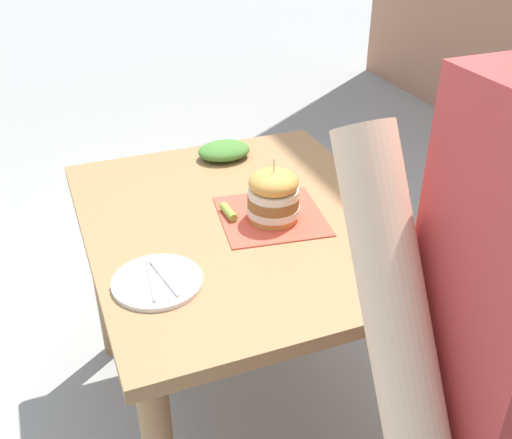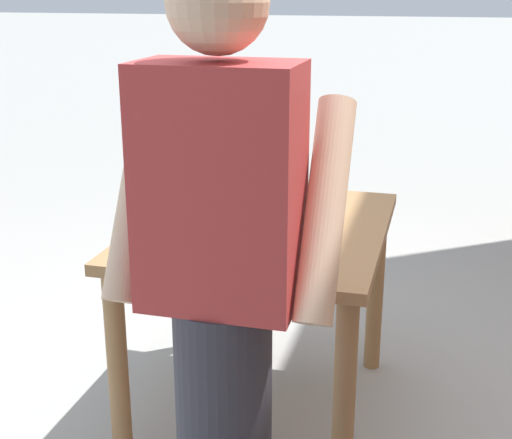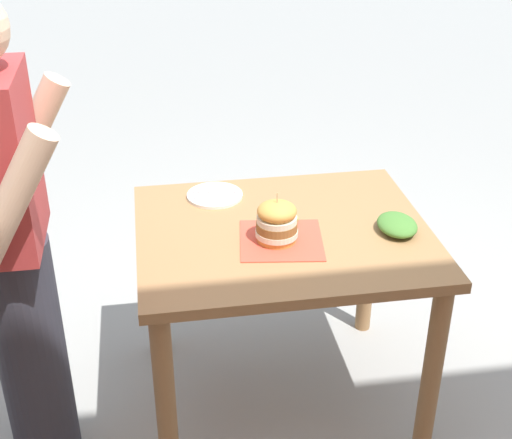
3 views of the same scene
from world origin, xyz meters
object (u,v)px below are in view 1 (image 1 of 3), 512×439
Objects in this scene: patio_table at (244,255)px; side_plate_with_forks at (157,281)px; sandwich at (273,195)px; side_salad at (224,151)px; pickle_spear at (228,212)px.

side_plate_with_forks is (0.30, 0.22, 0.14)m from patio_table.
sandwich is (-0.08, 0.04, 0.21)m from patio_table.
side_plate_with_forks is (0.38, 0.18, -0.07)m from sandwich.
side_salad is (-0.00, -0.44, -0.05)m from sandwich.
side_salad is (-0.08, -0.40, 0.16)m from patio_table.
side_salad is at bearing -90.44° from sandwich.
side_plate_with_forks is at bearing 41.98° from pickle_spear.
patio_table is 5.88× the size of side_salad.
side_salad reaches higher than pickle_spear.
patio_table is at bearing 78.85° from side_salad.
pickle_spear reaches higher than side_plate_with_forks.
patio_table is at bearing 150.85° from pickle_spear.
side_salad is at bearing -107.03° from pickle_spear.
side_plate_with_forks is at bearing 35.69° from patio_table.
sandwich reaches higher than pickle_spear.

